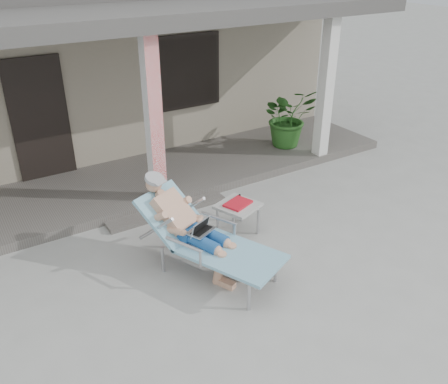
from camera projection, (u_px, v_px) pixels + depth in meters
ground at (229, 272)px, 6.23m from camera, size 60.00×60.00×0.00m
house at (70, 57)px, 10.35m from camera, size 10.40×5.40×3.30m
porch_deck at (139, 182)px, 8.46m from camera, size 10.00×2.00×0.15m
porch_overhang at (126, 23)px, 7.17m from camera, size 10.00×2.30×2.85m
porch_step at (167, 211)px, 7.61m from camera, size 2.00×0.30×0.07m
lounger at (198, 216)px, 5.95m from camera, size 1.45×2.05×1.29m
side_table at (238, 207)px, 6.95m from camera, size 0.70×0.70×0.49m
potted_palm at (288, 117)px, 9.57m from camera, size 1.26×1.15×1.21m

